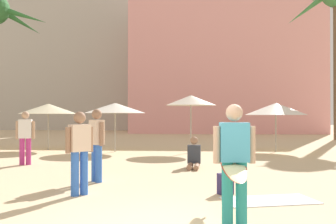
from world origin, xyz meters
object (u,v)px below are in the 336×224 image
at_px(backpack, 226,184).
at_px(cafe_umbrella_4, 48,109).
at_px(cafe_umbrella_1, 115,108).
at_px(person_mid_left, 25,136).
at_px(beach_towel, 269,200).
at_px(person_near_right, 97,142).
at_px(person_near_left, 80,149).
at_px(cafe_umbrella_2, 191,100).
at_px(person_mid_right, 194,157).
at_px(cafe_umbrella_3, 276,109).
at_px(person_far_right, 233,161).

bearing_deg(backpack, cafe_umbrella_4, -164.21).
relative_size(cafe_umbrella_1, person_mid_left, 1.57).
bearing_deg(cafe_umbrella_1, backpack, -64.06).
height_order(beach_towel, person_near_right, person_near_right).
bearing_deg(person_near_left, cafe_umbrella_2, 120.98).
bearing_deg(beach_towel, person_mid_left, 146.48).
relative_size(cafe_umbrella_2, person_mid_right, 2.62).
height_order(beach_towel, person_near_left, person_near_left).
xyz_separation_m(cafe_umbrella_4, person_near_right, (4.43, -7.94, -0.95)).
height_order(backpack, person_near_left, person_near_left).
height_order(cafe_umbrella_3, beach_towel, cafe_umbrella_3).
xyz_separation_m(person_mid_left, person_mid_right, (5.46, -0.30, -0.62)).
distance_m(beach_towel, person_far_right, 2.06).
bearing_deg(person_mid_left, person_mid_right, 73.39).
distance_m(cafe_umbrella_2, person_far_right, 10.70).
distance_m(cafe_umbrella_1, cafe_umbrella_3, 7.11).
distance_m(cafe_umbrella_2, cafe_umbrella_3, 3.81).
relative_size(cafe_umbrella_3, cafe_umbrella_4, 1.02).
height_order(cafe_umbrella_1, person_mid_left, cafe_umbrella_1).
bearing_deg(person_mid_left, cafe_umbrella_2, 116.09).
bearing_deg(person_near_right, beach_towel, -67.18).
distance_m(cafe_umbrella_2, person_mid_left, 7.02).
height_order(beach_towel, backpack, backpack).
bearing_deg(beach_towel, cafe_umbrella_4, 130.34).
bearing_deg(person_mid_right, person_mid_left, -89.65).
relative_size(cafe_umbrella_1, cafe_umbrella_3, 1.00).
distance_m(beach_towel, person_near_right, 4.24).
height_order(beach_towel, person_mid_right, person_mid_right).
relative_size(cafe_umbrella_1, person_mid_right, 2.87).
distance_m(backpack, person_near_left, 3.04).
xyz_separation_m(cafe_umbrella_1, beach_towel, (4.91, -9.04, -1.92)).
xyz_separation_m(cafe_umbrella_1, person_mid_right, (3.48, -4.78, -1.60)).
xyz_separation_m(cafe_umbrella_4, backpack, (7.42, -9.12, -1.71)).
bearing_deg(cafe_umbrella_1, person_far_right, -69.12).
distance_m(cafe_umbrella_1, person_near_right, 7.49).
bearing_deg(person_mid_right, person_near_right, -38.87).
xyz_separation_m(cafe_umbrella_3, person_far_right, (-3.02, -11.20, -0.95)).
bearing_deg(cafe_umbrella_3, cafe_umbrella_4, 179.50).
relative_size(beach_towel, person_far_right, 0.58).
bearing_deg(backpack, cafe_umbrella_3, 138.54).
bearing_deg(backpack, cafe_umbrella_1, -177.42).
bearing_deg(person_near_left, person_mid_left, 170.89).
xyz_separation_m(cafe_umbrella_2, person_far_right, (0.73, -10.59, -1.32)).
relative_size(beach_towel, person_near_left, 1.01).
bearing_deg(cafe_umbrella_4, person_mid_left, -75.61).
xyz_separation_m(cafe_umbrella_2, person_mid_left, (-5.32, -4.39, -1.31)).
distance_m(cafe_umbrella_3, backpack, 9.64).
xyz_separation_m(cafe_umbrella_2, beach_towel, (1.57, -8.95, -2.25)).
height_order(cafe_umbrella_1, person_mid_right, cafe_umbrella_1).
bearing_deg(person_far_right, backpack, 172.88).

